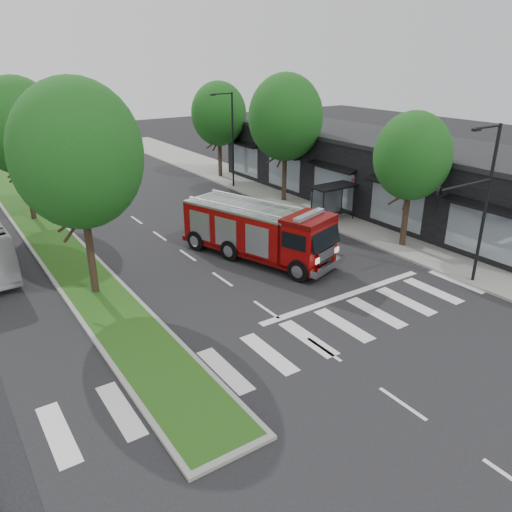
{
  "coord_description": "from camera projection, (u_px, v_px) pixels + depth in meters",
  "views": [
    {
      "loc": [
        -11.72,
        -16.58,
        10.96
      ],
      "look_at": [
        0.8,
        2.04,
        1.8
      ],
      "focal_mm": 35.0,
      "sensor_mm": 36.0,
      "label": 1
    }
  ],
  "objects": [
    {
      "name": "sidewalk_right",
      "position": [
        327.0,
        211.0,
        37.05
      ],
      "size": [
        5.0,
        80.0,
        0.15
      ],
      "primitive_type": "cube",
      "color": "gray",
      "rests_on": "ground"
    },
    {
      "name": "streetlight_right_near",
      "position": [
        477.0,
        197.0,
        23.45
      ],
      "size": [
        4.08,
        0.22,
        8.0
      ],
      "color": "black",
      "rests_on": "ground"
    },
    {
      "name": "ground",
      "position": [
        266.0,
        310.0,
        22.94
      ],
      "size": [
        140.0,
        140.0,
        0.0
      ],
      "primitive_type": "plane",
      "color": "black",
      "rests_on": "ground"
    },
    {
      "name": "median",
      "position": [
        41.0,
        227.0,
        33.64
      ],
      "size": [
        3.0,
        50.0,
        0.15
      ],
      "color": "gray",
      "rests_on": "ground"
    },
    {
      "name": "storefront_row",
      "position": [
        373.0,
        171.0,
        38.46
      ],
      "size": [
        8.0,
        30.0,
        5.0
      ],
      "primitive_type": "cube",
      "color": "black",
      "rests_on": "ground"
    },
    {
      "name": "tree_right_near",
      "position": [
        412.0,
        156.0,
        28.34
      ],
      "size": [
        4.4,
        4.4,
        8.05
      ],
      "color": "black",
      "rests_on": "ground"
    },
    {
      "name": "fire_engine",
      "position": [
        258.0,
        232.0,
        28.22
      ],
      "size": [
        5.66,
        9.92,
        3.3
      ],
      "rotation": [
        0.0,
        0.0,
        0.32
      ],
      "color": "#4F0404",
      "rests_on": "ground"
    },
    {
      "name": "tree_median_near",
      "position": [
        77.0,
        155.0,
        21.88
      ],
      "size": [
        5.8,
        5.8,
        10.16
      ],
      "color": "black",
      "rests_on": "ground"
    },
    {
      "name": "bus_shelter",
      "position": [
        332.0,
        193.0,
        34.22
      ],
      "size": [
        3.2,
        1.6,
        2.61
      ],
      "color": "black",
      "rests_on": "ground"
    },
    {
      "name": "tree_right_mid",
      "position": [
        286.0,
        118.0,
        37.19
      ],
      "size": [
        5.6,
        5.6,
        9.72
      ],
      "color": "black",
      "rests_on": "ground"
    },
    {
      "name": "streetlight_right_far",
      "position": [
        231.0,
        136.0,
        41.96
      ],
      "size": [
        2.11,
        0.2,
        8.0
      ],
      "color": "black",
      "rests_on": "ground"
    },
    {
      "name": "tree_median_far",
      "position": [
        18.0,
        126.0,
        32.76
      ],
      "size": [
        5.6,
        5.6,
        9.72
      ],
      "color": "black",
      "rests_on": "ground"
    },
    {
      "name": "tree_right_far",
      "position": [
        219.0,
        114.0,
        45.12
      ],
      "size": [
        5.0,
        5.0,
        8.73
      ],
      "color": "black",
      "rests_on": "ground"
    }
  ]
}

